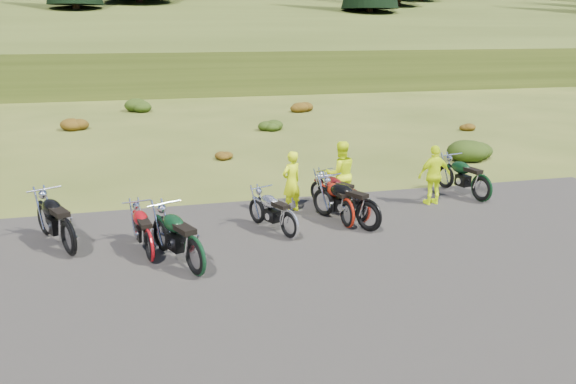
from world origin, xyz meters
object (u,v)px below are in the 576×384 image
object	(u,v)px
motorcycle_3	(289,240)
person_middle	(291,183)
motorcycle_0	(71,257)
motorcycle_7	(480,202)

from	to	relation	value
motorcycle_3	person_middle	bearing A→B (deg)	-39.36
motorcycle_0	person_middle	size ratio (longest dim) A/B	1.44
motorcycle_0	person_middle	xyz separation A→B (m)	(5.16, 1.68, 0.79)
motorcycle_3	person_middle	size ratio (longest dim) A/B	1.20
motorcycle_3	person_middle	world-z (taller)	person_middle
motorcycle_7	person_middle	size ratio (longest dim) A/B	1.35
motorcycle_0	motorcycle_3	distance (m)	4.65
motorcycle_0	motorcycle_7	bearing A→B (deg)	-109.26
motorcycle_0	person_middle	world-z (taller)	person_middle
motorcycle_7	person_middle	xyz separation A→B (m)	(-5.19, 0.41, 0.79)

